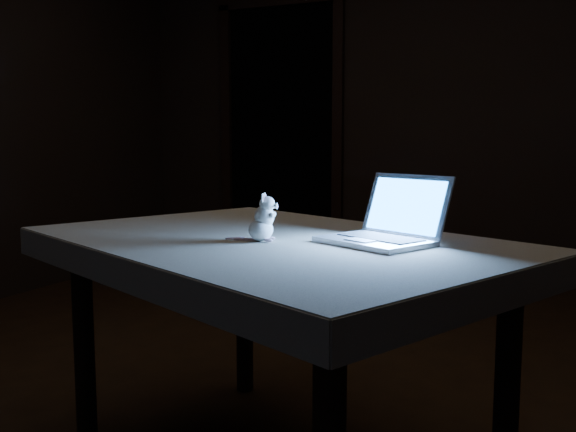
% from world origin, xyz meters
% --- Properties ---
extents(floor, '(5.00, 5.00, 0.00)m').
position_xyz_m(floor, '(0.00, 0.00, 0.00)').
color(floor, black).
rests_on(floor, ground).
extents(back_wall, '(4.50, 0.04, 2.60)m').
position_xyz_m(back_wall, '(0.00, 2.50, 1.30)').
color(back_wall, black).
rests_on(back_wall, ground).
extents(doorway, '(1.06, 0.36, 2.13)m').
position_xyz_m(doorway, '(-1.10, 2.50, 1.06)').
color(doorway, black).
rests_on(doorway, back_wall).
extents(table, '(1.58, 1.34, 0.72)m').
position_xyz_m(table, '(0.28, -0.53, 0.36)').
color(table, black).
rests_on(table, floor).
extents(tablecloth, '(1.66, 1.36, 0.08)m').
position_xyz_m(tablecloth, '(0.35, -0.53, 0.69)').
color(tablecloth, beige).
rests_on(tablecloth, table).
extents(laptop, '(0.37, 0.35, 0.20)m').
position_xyz_m(laptop, '(0.58, -0.51, 0.83)').
color(laptop, silver).
rests_on(laptop, tablecloth).
extents(plush_mouse, '(0.14, 0.14, 0.14)m').
position_xyz_m(plush_mouse, '(0.28, -0.60, 0.80)').
color(plush_mouse, white).
rests_on(plush_mouse, tablecloth).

